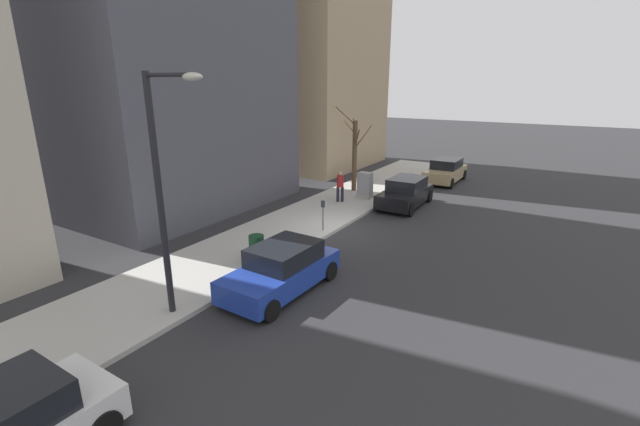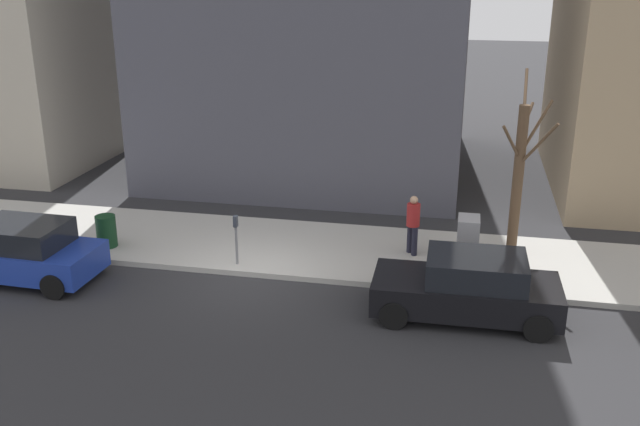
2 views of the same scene
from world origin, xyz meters
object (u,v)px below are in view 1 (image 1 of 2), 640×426
Objects in this scene: parked_car_blue at (282,269)px; parking_meter at (323,212)px; office_tower_left at (304,9)px; parked_car_tan at (446,171)px; parked_car_black at (405,193)px; pedestrian_near_meter at (340,185)px; streetlamp at (164,179)px; utility_box at (365,185)px; trash_bin at (257,247)px; bare_tree at (354,153)px.

parking_meter is (1.67, -5.27, 0.24)m from parked_car_blue.
office_tower_left is at bearing -56.75° from parked_car_blue.
parked_car_tan is at bearing 175.66° from office_tower_left.
pedestrian_near_meter reaches higher than parked_car_black.
office_tower_left is (11.48, -7.78, 10.80)m from parked_car_black.
office_tower_left is (10.13, -21.91, 7.52)m from streetlamp.
parking_meter is at bearing -88.82° from streetlamp.
office_tower_left is (11.65, -0.88, 10.80)m from parked_car_tan.
parking_meter is at bearing 98.14° from utility_box.
pedestrian_near_meter is (3.31, 8.41, 0.35)m from parked_car_tan.
parked_car_black is at bearing -101.17° from trash_bin.
parking_meter is 0.28× the size of bare_tree.
trash_bin is (-1.72, 11.11, -1.80)m from bare_tree.
pedestrian_near_meter is (3.14, 1.52, 0.35)m from parked_car_black.
parked_car_blue is at bearing 107.55° from parking_meter.
parked_car_blue is 10.29m from pedestrian_near_meter.
trash_bin is 0.04× the size of office_tower_left.
parked_car_tan is 7.40m from utility_box.
parked_car_tan is 9.05m from pedestrian_near_meter.
bare_tree is at bearing 56.65° from parked_car_tan.
parked_car_tan is 4.69× the size of trash_bin.
trash_bin is at bearing 83.37° from parked_car_tan.
streetlamp is at bearing 61.55° from pedestrian_near_meter.
bare_tree reaches higher than parked_car_tan.
office_tower_left is (9.51, -17.73, 10.93)m from trash_bin.
parked_car_blue is at bearing 102.65° from utility_box.
parked_car_blue is at bearing 148.23° from trash_bin.
parked_car_black is 10.14m from trash_bin.
utility_box is (2.54, 6.95, 0.11)m from parked_car_tan.
parking_meter is at bearing 83.14° from parked_car_tan.
utility_box is at bearing 139.31° from office_tower_left.
parking_meter is at bearing 75.05° from parked_car_black.
parked_car_blue is 13.11m from bare_tree.
trash_bin is (2.14, 16.84, -0.14)m from parked_car_tan.
parked_car_black is at bearing -178.74° from utility_box.
streetlamp reaches higher than parked_car_blue.
parked_car_tan and parked_car_black have the same top height.
parked_car_tan is 7.11m from bare_tree.
office_tower_left is (8.34, -9.30, 10.44)m from pedestrian_near_meter.
pedestrian_near_meter is 0.07× the size of office_tower_left.
trash_bin is at bearing 92.31° from utility_box.
utility_box is (2.36, 0.05, 0.11)m from parked_car_black.
office_tower_left is at bearing -40.69° from utility_box.
parked_car_black is at bearing 145.86° from office_tower_left.
bare_tree is (3.83, -12.42, 1.66)m from parked_car_blue.
parked_car_tan is 0.65× the size of streetlamp.
bare_tree is (2.17, -7.16, 1.42)m from parking_meter.
parked_car_tan is at bearing -97.25° from trash_bin.
streetlamp is (1.53, 21.02, 3.28)m from parked_car_tan.
utility_box is at bearing 70.52° from parked_car_tan.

